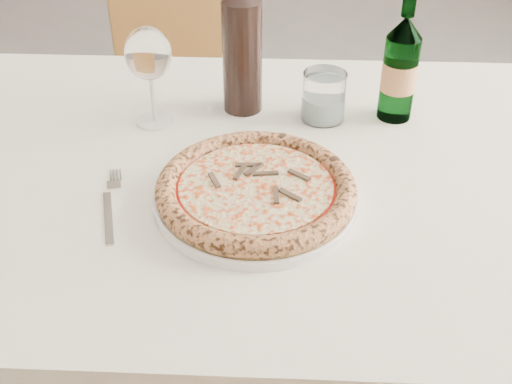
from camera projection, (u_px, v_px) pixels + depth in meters
floor at (179, 371)px, 1.67m from camera, size 5.00×6.00×0.02m
dining_table at (251, 208)px, 1.12m from camera, size 1.54×1.03×0.76m
chair_far at (196, 89)px, 1.78m from camera, size 0.48×0.48×0.93m
plate at (256, 198)px, 0.98m from camera, size 0.31×0.31×0.02m
pizza at (256, 189)px, 0.97m from camera, size 0.30×0.30×0.03m
fork at (110, 206)px, 0.97m from camera, size 0.03×0.18×0.00m
wine_glass at (148, 56)px, 1.11m from camera, size 0.08×0.08×0.18m
tumbler at (324, 99)px, 1.17m from camera, size 0.08×0.08×0.09m
beer_bottle at (400, 69)px, 1.14m from camera, size 0.06×0.06×0.24m
wine_bottle at (242, 45)px, 1.15m from camera, size 0.07×0.07×0.30m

